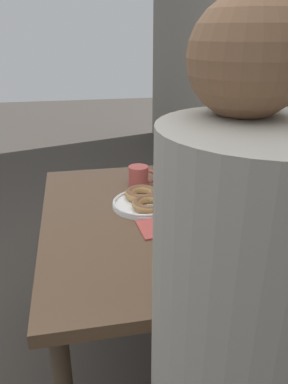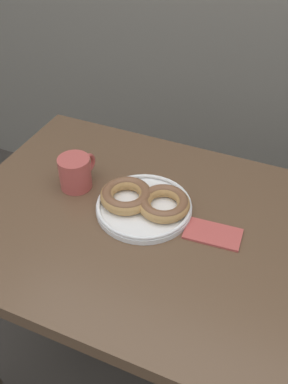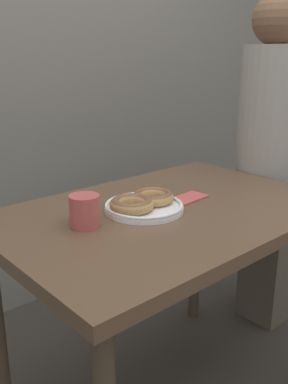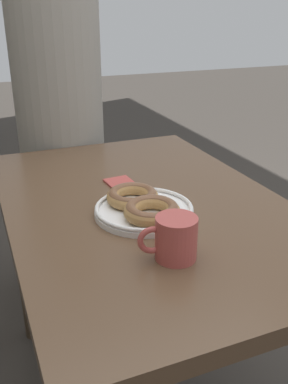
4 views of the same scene
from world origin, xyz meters
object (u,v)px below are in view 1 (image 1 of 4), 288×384
Objects in this scene: person_figure at (241,370)px; dining_table at (140,237)px; napkin at (150,229)px; coffee_mug at (139,176)px; donut_plate at (145,200)px.

dining_table is at bearing -174.70° from person_figure.
coffee_mug is at bearing 175.36° from napkin.
donut_plate is at bearing -4.16° from coffee_mug.
dining_table is 7.64× the size of napkin.
person_figure is (1.00, 0.02, -0.02)m from coffee_mug.
dining_table is 8.83× the size of coffee_mug.
dining_table is 3.89× the size of donut_plate.
coffee_mug is at bearing -179.00° from person_figure.
napkin is (0.19, -0.02, -0.02)m from donut_plate.
person_figure is 10.24× the size of napkin.
napkin is at bearing -4.64° from coffee_mug.
person_figure is at bearing 4.58° from napkin.
donut_plate is at bearing 155.40° from dining_table.
donut_plate is 0.20m from coffee_mug.
dining_table is 0.14m from donut_plate.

